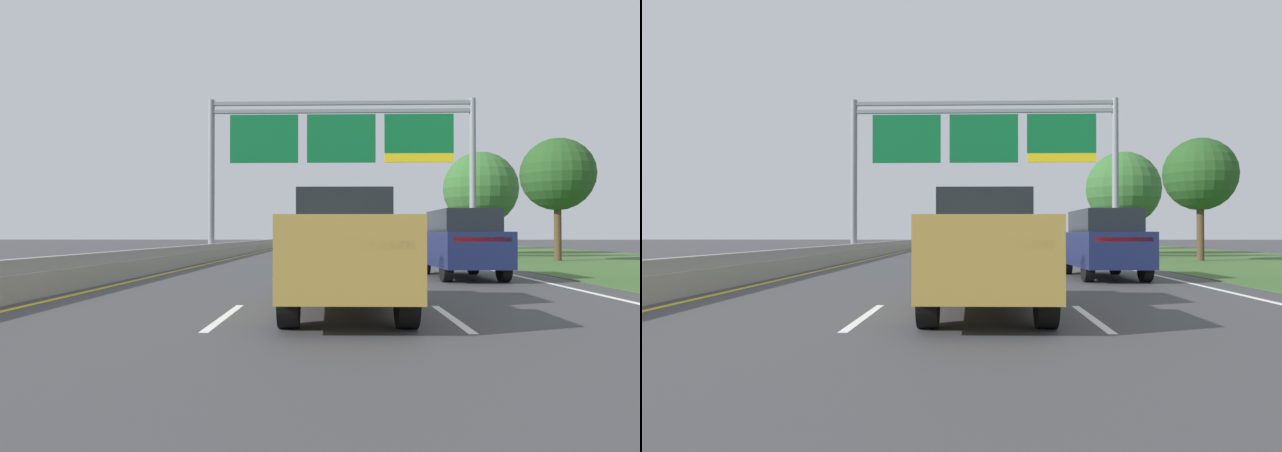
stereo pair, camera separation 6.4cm
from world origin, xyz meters
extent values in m
plane|color=#3D3D3F|center=(0.00, 35.00, 0.00)|extent=(220.00, 220.00, 0.00)
cube|color=white|center=(-1.85, 10.50, 0.00)|extent=(0.14, 3.00, 0.01)
cube|color=white|center=(-1.85, 19.50, 0.00)|extent=(0.14, 3.00, 0.01)
cube|color=white|center=(-1.85, 28.50, 0.00)|extent=(0.14, 3.00, 0.01)
cube|color=white|center=(-1.85, 37.50, 0.00)|extent=(0.14, 3.00, 0.01)
cube|color=white|center=(-1.85, 46.50, 0.00)|extent=(0.14, 3.00, 0.01)
cube|color=white|center=(-1.85, 55.50, 0.00)|extent=(0.14, 3.00, 0.01)
cube|color=white|center=(-1.85, 64.50, 0.00)|extent=(0.14, 3.00, 0.01)
cube|color=white|center=(-1.85, 73.50, 0.00)|extent=(0.14, 3.00, 0.01)
cube|color=white|center=(-1.85, 82.50, 0.00)|extent=(0.14, 3.00, 0.01)
cube|color=white|center=(1.85, 10.50, 0.00)|extent=(0.14, 3.00, 0.01)
cube|color=white|center=(1.85, 19.50, 0.00)|extent=(0.14, 3.00, 0.01)
cube|color=white|center=(1.85, 28.50, 0.00)|extent=(0.14, 3.00, 0.01)
cube|color=white|center=(1.85, 37.50, 0.00)|extent=(0.14, 3.00, 0.01)
cube|color=white|center=(1.85, 46.50, 0.00)|extent=(0.14, 3.00, 0.01)
cube|color=white|center=(1.85, 55.50, 0.00)|extent=(0.14, 3.00, 0.01)
cube|color=white|center=(1.85, 64.50, 0.00)|extent=(0.14, 3.00, 0.01)
cube|color=white|center=(1.85, 73.50, 0.00)|extent=(0.14, 3.00, 0.01)
cube|color=white|center=(1.85, 82.50, 0.00)|extent=(0.14, 3.00, 0.01)
cube|color=white|center=(5.90, 35.00, 0.00)|extent=(0.16, 106.00, 0.01)
cube|color=gold|center=(-5.90, 35.00, 0.00)|extent=(0.16, 106.00, 0.01)
cube|color=#3D602D|center=(13.95, 35.00, 0.01)|extent=(14.00, 110.00, 0.02)
cube|color=#99968E|center=(-6.60, 35.00, 0.28)|extent=(0.60, 110.00, 0.55)
cube|color=#99968E|center=(-6.60, 35.00, 0.70)|extent=(0.25, 110.00, 0.30)
cylinder|color=gray|center=(-7.05, 32.82, 4.49)|extent=(0.36, 0.36, 8.98)
cylinder|color=gray|center=(7.65, 32.82, 4.49)|extent=(0.36, 0.36, 8.98)
cube|color=gray|center=(0.30, 32.82, 8.76)|extent=(14.70, 0.24, 0.20)
cube|color=gray|center=(0.30, 32.82, 8.31)|extent=(14.70, 0.24, 0.20)
cube|color=#0C602D|center=(-4.03, 32.64, 6.73)|extent=(3.83, 0.12, 2.71)
cube|color=#0C602D|center=(0.30, 32.64, 6.73)|extent=(3.83, 0.12, 2.71)
cube|color=#0C602D|center=(4.63, 32.64, 6.98)|extent=(3.83, 0.12, 2.21)
cube|color=yellow|center=(4.63, 32.64, 5.63)|extent=(3.83, 0.12, 0.50)
cube|color=#A38438|center=(0.13, 11.28, 0.92)|extent=(2.05, 5.42, 1.00)
cube|color=black|center=(0.12, 12.13, 1.81)|extent=(1.74, 1.91, 0.78)
cube|color=#B21414|center=(0.15, 8.62, 1.22)|extent=(1.68, 0.09, 0.12)
cube|color=#A38438|center=(0.15, 9.56, 1.52)|extent=(2.02, 1.96, 0.20)
cylinder|color=black|center=(-0.73, 13.11, 0.42)|extent=(0.31, 0.84, 0.84)
cylinder|color=black|center=(0.97, 13.13, 0.42)|extent=(0.31, 0.84, 0.84)
cylinder|color=black|center=(-0.70, 9.44, 0.42)|extent=(0.31, 0.84, 0.84)
cylinder|color=black|center=(1.00, 9.46, 0.42)|extent=(0.31, 0.84, 0.84)
cube|color=maroon|center=(3.90, 47.53, 0.69)|extent=(1.94, 4.45, 0.72)
cube|color=black|center=(3.90, 47.48, 1.31)|extent=(1.63, 2.34, 0.52)
cube|color=#B21414|center=(3.96, 45.38, 0.91)|extent=(1.53, 0.12, 0.12)
cylinder|color=black|center=(3.06, 49.01, 0.33)|extent=(0.24, 0.67, 0.66)
cylinder|color=black|center=(4.66, 49.05, 0.33)|extent=(0.24, 0.67, 0.66)
cylinder|color=black|center=(3.14, 46.02, 0.33)|extent=(0.24, 0.67, 0.66)
cylinder|color=black|center=(4.74, 46.06, 0.33)|extent=(0.24, 0.67, 0.66)
cube|color=slate|center=(0.13, 28.64, 0.69)|extent=(1.92, 4.44, 0.72)
cube|color=black|center=(0.13, 28.59, 1.31)|extent=(1.62, 2.33, 0.52)
cube|color=#B21414|center=(0.17, 26.48, 0.91)|extent=(1.53, 0.11, 0.12)
cylinder|color=black|center=(-0.71, 30.12, 0.33)|extent=(0.23, 0.66, 0.66)
cylinder|color=black|center=(0.89, 30.15, 0.33)|extent=(0.23, 0.66, 0.66)
cylinder|color=black|center=(-0.64, 27.12, 0.33)|extent=(0.23, 0.66, 0.66)
cylinder|color=black|center=(0.96, 27.16, 0.33)|extent=(0.23, 0.66, 0.66)
cube|color=#161E47|center=(3.90, 18.98, 0.91)|extent=(2.03, 4.75, 1.05)
cube|color=black|center=(3.90, 18.83, 1.77)|extent=(1.72, 3.04, 0.68)
cube|color=#B21414|center=(3.96, 16.67, 1.22)|extent=(1.60, 0.12, 0.12)
cylinder|color=black|center=(3.03, 20.55, 0.38)|extent=(0.28, 0.77, 0.76)
cylinder|color=black|center=(4.67, 20.60, 0.38)|extent=(0.28, 0.77, 0.76)
cylinder|color=black|center=(3.12, 17.36, 0.38)|extent=(0.28, 0.77, 0.76)
cylinder|color=black|center=(4.76, 17.40, 0.38)|extent=(0.28, 0.77, 0.76)
cylinder|color=#4C3823|center=(11.29, 30.16, 1.48)|extent=(0.36, 0.36, 2.95)
sphere|color=#234C1E|center=(11.29, 30.16, 4.43)|extent=(3.68, 3.68, 3.68)
cylinder|color=#4C3823|center=(10.11, 40.77, 1.25)|extent=(0.36, 0.36, 2.49)
sphere|color=#33662D|center=(10.11, 40.77, 4.56)|extent=(5.16, 5.16, 5.16)
cylinder|color=#4C3823|center=(12.78, 54.28, 1.31)|extent=(0.36, 0.36, 2.61)
sphere|color=#285623|center=(12.78, 54.28, 4.19)|extent=(3.95, 3.95, 3.95)
camera|label=1|loc=(-0.03, 1.31, 1.36)|focal=31.51mm
camera|label=2|loc=(0.03, 1.31, 1.36)|focal=31.51mm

